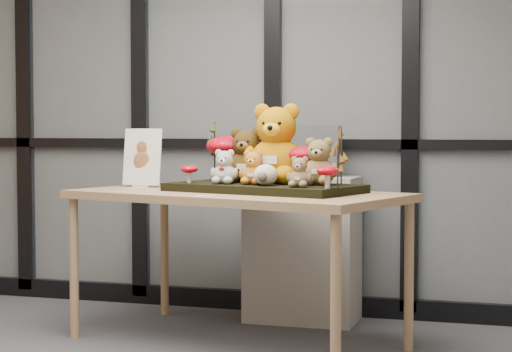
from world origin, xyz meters
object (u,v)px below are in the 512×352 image
(mushroom_back_right, at_px, (305,163))
(sign_holder, at_px, (142,159))
(bear_tan_back, at_px, (319,159))
(bear_white_bow, at_px, (225,165))
(bear_pooh_yellow, at_px, (276,139))
(bear_beige_small, at_px, (300,170))
(plush_cream_hedgehog, at_px, (266,174))
(bear_brown_medium, at_px, (246,152))
(monitor, at_px, (304,151))
(diorama_tray, at_px, (264,188))
(mushroom_front_left, at_px, (189,173))
(cabinet, at_px, (303,249))
(mushroom_back_left, at_px, (228,156))
(bear_small_yellow, at_px, (253,166))
(display_table, at_px, (237,204))
(mushroom_front_right, at_px, (327,176))

(mushroom_back_right, relative_size, sign_holder, 0.66)
(bear_tan_back, relative_size, bear_white_bow, 1.35)
(bear_pooh_yellow, distance_m, bear_beige_small, 0.39)
(bear_tan_back, distance_m, mushroom_back_right, 0.13)
(bear_tan_back, bearing_deg, bear_white_bow, -157.69)
(bear_tan_back, relative_size, sign_holder, 0.81)
(bear_pooh_yellow, relative_size, plush_cream_hedgehog, 3.84)
(bear_brown_medium, distance_m, monitor, 0.59)
(bear_tan_back, height_order, bear_beige_small, bear_tan_back)
(diorama_tray, distance_m, bear_white_bow, 0.24)
(mushroom_front_left, bearing_deg, bear_pooh_yellow, 14.87)
(cabinet, bearing_deg, sign_holder, -150.55)
(bear_tan_back, height_order, mushroom_back_left, mushroom_back_left)
(bear_small_yellow, distance_m, monitor, 0.76)
(diorama_tray, height_order, bear_beige_small, bear_beige_small)
(sign_holder, relative_size, cabinet, 0.39)
(sign_holder, bearing_deg, display_table, -14.46)
(mushroom_back_left, bearing_deg, bear_pooh_yellow, -23.23)
(diorama_tray, distance_m, mushroom_back_left, 0.38)
(bear_tan_back, bearing_deg, bear_beige_small, -87.86)
(bear_tan_back, xyz_separation_m, mushroom_back_left, (-0.57, 0.23, 0.00))
(bear_beige_small, bearing_deg, plush_cream_hedgehog, 177.04)
(bear_white_bow, xyz_separation_m, sign_holder, (-0.59, 0.26, 0.01))
(mushroom_front_right, bearing_deg, bear_small_yellow, 158.45)
(display_table, bearing_deg, cabinet, 91.71)
(bear_beige_small, bearing_deg, bear_white_bow, 178.28)
(mushroom_back_right, bearing_deg, cabinet, 105.40)
(mushroom_back_left, relative_size, mushroom_back_right, 1.26)
(bear_tan_back, xyz_separation_m, mushroom_front_left, (-0.71, -0.02, -0.08))
(cabinet, bearing_deg, plush_cream_hedgehog, -89.11)
(bear_white_bow, xyz_separation_m, monitor, (0.24, 0.75, 0.06))
(mushroom_back_left, relative_size, mushroom_front_left, 2.60)
(mushroom_front_left, bearing_deg, cabinet, 57.66)
(plush_cream_hedgehog, bearing_deg, bear_pooh_yellow, 108.90)
(bear_pooh_yellow, distance_m, mushroom_back_left, 0.36)
(diorama_tray, height_order, monitor, monitor)
(sign_holder, bearing_deg, plush_cream_hedgehog, -17.97)
(bear_white_bow, bearing_deg, bear_tan_back, 22.31)
(bear_beige_small, xyz_separation_m, mushroom_front_right, (0.15, -0.03, -0.02))
(monitor, bearing_deg, bear_small_yellow, -95.71)
(bear_tan_back, distance_m, plush_cream_hedgehog, 0.29)
(bear_white_bow, xyz_separation_m, mushroom_front_left, (-0.21, 0.02, -0.05))
(bear_pooh_yellow, distance_m, monitor, 0.61)
(mushroom_back_right, distance_m, cabinet, 0.82)
(diorama_tray, distance_m, monitor, 0.70)
(display_table, distance_m, mushroom_back_left, 0.36)
(bear_white_bow, height_order, cabinet, bear_white_bow)
(bear_brown_medium, distance_m, mushroom_back_left, 0.17)
(bear_pooh_yellow, xyz_separation_m, bear_tan_back, (0.26, -0.10, -0.10))
(diorama_tray, height_order, bear_pooh_yellow, bear_pooh_yellow)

